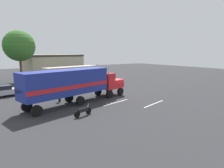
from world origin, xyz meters
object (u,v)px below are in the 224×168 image
parked_car (1,91)px  person_bystander (59,95)px  parked_bus (71,73)px  motorcycle (83,111)px  tree_center (19,46)px  semi_truck (75,83)px

parked_car → person_bystander: bearing=-51.0°
parked_bus → parked_car: (-12.49, -5.02, -1.26)m
parked_car → motorcycle: 14.99m
parked_bus → person_bystander: bearing=-119.0°
tree_center → motorcycle: bearing=-88.1°
motorcycle → parked_bus: bearing=70.3°
parked_bus → parked_car: bearing=-158.1°
semi_truck → person_bystander: semi_truck is taller
person_bystander → parked_car: person_bystander is taller
parked_bus → motorcycle: bearing=-109.7°
semi_truck → person_bystander: bearing=121.6°
semi_truck → parked_car: size_ratio=3.12×
parked_car → tree_center: bearing=69.9°
motorcycle → tree_center: size_ratio=0.20×
person_bystander → motorcycle: person_bystander is taller
motorcycle → tree_center: tree_center is taller
parked_bus → motorcycle: parked_bus is taller
person_bystander → parked_bus: parked_bus is taller
person_bystander → motorcycle: (-0.02, -6.73, -0.41)m
person_bystander → tree_center: 21.37m
semi_truck → motorcycle: 5.28m
tree_center → parked_car: bearing=-110.1°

